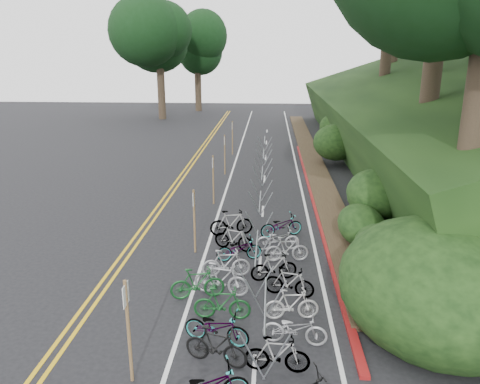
{
  "coord_description": "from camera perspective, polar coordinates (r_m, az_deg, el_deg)",
  "views": [
    {
      "loc": [
        3.37,
        -11.37,
        7.35
      ],
      "look_at": [
        2.07,
        8.82,
        1.3
      ],
      "focal_mm": 35.0,
      "sensor_mm": 36.0,
      "label": 1
    }
  ],
  "objects": [
    {
      "name": "signposts_rest",
      "position": [
        26.19,
        -2.5,
        3.57
      ],
      "size": [
        0.08,
        18.4,
        2.5
      ],
      "color": "brown",
      "rests_on": "ground"
    },
    {
      "name": "road_markings",
      "position": [
        22.85,
        -3.41,
        -2.13
      ],
      "size": [
        7.47,
        80.0,
        0.01
      ],
      "color": "gold",
      "rests_on": "ground"
    },
    {
      "name": "bike_front",
      "position": [
        14.76,
        -5.21,
        -11.02
      ],
      "size": [
        0.87,
        1.76,
        1.02
      ],
      "primitive_type": "imported",
      "rotation": [
        0.0,
        0.0,
        1.81
      ],
      "color": "#144C1E",
      "rests_on": "ground"
    },
    {
      "name": "ground",
      "position": [
        13.95,
        -11.3,
        -15.51
      ],
      "size": [
        120.0,
        120.0,
        0.0
      ],
      "primitive_type": "plane",
      "color": "black",
      "rests_on": "ground"
    },
    {
      "name": "red_curb",
      "position": [
        24.59,
        8.94,
        -0.83
      ],
      "size": [
        0.25,
        28.0,
        0.1
      ],
      "primitive_type": "cube",
      "color": "maroon",
      "rests_on": "ground"
    },
    {
      "name": "bike_racks_rest",
      "position": [
        25.22,
        2.71,
        1.71
      ],
      "size": [
        1.14,
        23.0,
        1.17
      ],
      "color": "gray",
      "rests_on": "ground"
    },
    {
      "name": "bike_valet",
      "position": [
        14.81,
        1.66,
        -10.97
      ],
      "size": [
        3.25,
        11.92,
        1.09
      ],
      "color": "slate",
      "rests_on": "ground"
    },
    {
      "name": "bike_rack_front",
      "position": [
        12.35,
        3.08,
        -14.82
      ],
      "size": [
        1.19,
        2.81,
        1.27
      ],
      "color": "gray",
      "rests_on": "ground"
    },
    {
      "name": "embankment",
      "position": [
        32.24,
        21.09,
        7.01
      ],
      "size": [
        14.3,
        48.14,
        9.11
      ],
      "color": "black",
      "rests_on": "ground"
    },
    {
      "name": "signpost_near",
      "position": [
        11.2,
        -13.48,
        -15.48
      ],
      "size": [
        0.08,
        0.4,
        2.59
      ],
      "color": "brown",
      "rests_on": "ground"
    }
  ]
}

